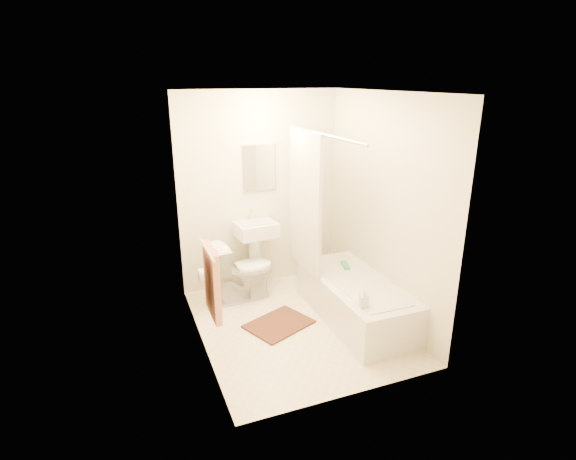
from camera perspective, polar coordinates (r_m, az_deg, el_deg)
name	(u,v)px	position (r m, az deg, el deg)	size (l,w,h in m)	color
floor	(296,325)	(4.93, 1.08, -11.95)	(2.40, 2.40, 0.00)	beige
ceiling	(298,92)	(4.24, 1.29, 17.15)	(2.40, 2.40, 0.00)	white
wall_back	(260,191)	(5.53, -3.61, 4.93)	(2.00, 0.02, 2.40)	beige
wall_left	(196,230)	(4.18, -11.60, -0.05)	(0.02, 2.40, 2.40)	beige
wall_right	(384,208)	(4.90, 12.07, 2.72)	(0.02, 2.40, 2.40)	beige
mirror	(260,167)	(5.44, -3.61, 7.95)	(0.40, 0.03, 0.55)	white
curtain_rod	(322,134)	(4.48, 4.37, 12.06)	(0.03, 0.03, 1.70)	silver
shower_curtain	(305,201)	(4.99, 2.17, 3.66)	(0.04, 0.80, 1.55)	silver
towel_bar	(207,249)	(3.98, -10.29, -2.43)	(0.02, 0.02, 0.60)	silver
towel	(212,282)	(4.12, -9.62, -6.54)	(0.06, 0.45, 0.66)	#CC7266
toilet_paper	(204,274)	(4.48, -10.58, -5.54)	(0.12, 0.12, 0.11)	white
toilet	(243,271)	(5.34, -5.68, -5.18)	(0.41, 0.73, 0.72)	white
sink	(256,252)	(5.59, -4.12, -2.81)	(0.48, 0.38, 0.93)	white
bathtub	(355,300)	(5.01, 8.50, -8.74)	(0.70, 1.60, 0.45)	silver
bath_mat	(279,324)	(4.93, -1.17, -11.85)	(0.66, 0.49, 0.02)	#4E2E1E
soap_bottle	(364,298)	(4.36, 9.62, -8.57)	(0.08, 0.08, 0.18)	white
scrub_brush	(345,266)	(5.22, 7.28, -4.50)	(0.06, 0.21, 0.04)	#309C55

